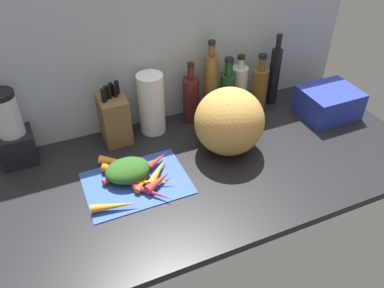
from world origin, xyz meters
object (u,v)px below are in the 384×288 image
at_px(carrot_0, 136,167).
at_px(bottle_3, 239,87).
at_px(cutting_board, 137,183).
at_px(carrot_3, 143,182).
at_px(carrot_1, 157,160).
at_px(carrot_4, 152,182).
at_px(winter_squash, 229,121).
at_px(bottle_5, 274,75).
at_px(carrot_8, 159,181).
at_px(carrot_5, 153,193).
at_px(bottle_1, 210,86).
at_px(bottle_0, 191,99).
at_px(bottle_4, 259,88).
at_px(paper_towel_roll, 151,104).
at_px(knife_block, 114,118).
at_px(carrot_9, 158,171).
at_px(carrot_2, 115,206).
at_px(blender_appliance, 12,133).
at_px(carrot_7, 124,172).
at_px(bottle_2, 227,92).
at_px(carrot_6, 121,173).
at_px(dish_rack, 328,102).
at_px(carrot_10, 121,163).

distance_m(carrot_0, bottle_3, 0.63).
relative_size(cutting_board, carrot_3, 3.70).
distance_m(cutting_board, carrot_1, 0.13).
relative_size(carrot_4, bottle_3, 0.68).
relative_size(winter_squash, bottle_5, 0.81).
distance_m(carrot_3, carrot_8, 0.06).
height_order(carrot_5, bottle_1, bottle_1).
bearing_deg(carrot_8, bottle_0, 51.57).
bearing_deg(bottle_4, paper_towel_roll, 176.94).
bearing_deg(carrot_4, knife_block, 97.23).
height_order(carrot_5, carrot_9, carrot_9).
distance_m(carrot_0, carrot_2, 0.21).
height_order(carrot_1, blender_appliance, blender_appliance).
bearing_deg(carrot_1, carrot_5, -113.99).
bearing_deg(carrot_7, carrot_8, -46.37).
bearing_deg(carrot_2, bottle_2, 31.88).
distance_m(carrot_8, blender_appliance, 0.58).
bearing_deg(bottle_5, winter_squash, -146.22).
bearing_deg(paper_towel_roll, blender_appliance, 178.32).
height_order(carrot_7, bottle_0, bottle_0).
height_order(carrot_6, bottle_4, bottle_4).
distance_m(knife_block, paper_towel_roll, 0.16).
xyz_separation_m(bottle_2, dish_rack, (0.41, -0.19, -0.05)).
xyz_separation_m(bottle_0, bottle_3, (0.24, 0.01, -0.00)).
bearing_deg(paper_towel_roll, cutting_board, -119.08).
bearing_deg(carrot_1, winter_squash, -3.51).
height_order(bottle_0, bottle_4, bottle_0).
distance_m(carrot_2, carrot_6, 0.16).
height_order(carrot_9, bottle_4, bottle_4).
height_order(knife_block, bottle_0, bottle_0).
bearing_deg(carrot_0, winter_squash, -2.50).
relative_size(bottle_3, bottle_4, 0.97).
height_order(carrot_8, knife_block, knife_block).
height_order(carrot_3, carrot_10, carrot_10).
relative_size(carrot_10, bottle_2, 0.64).
bearing_deg(bottle_0, knife_block, 179.87).
bearing_deg(bottle_2, carrot_0, -156.31).
relative_size(carrot_0, carrot_4, 0.78).
bearing_deg(blender_appliance, carrot_0, -31.85).
bearing_deg(carrot_5, carrot_0, 95.72).
distance_m(carrot_2, carrot_9, 0.22).
xyz_separation_m(carrot_0, paper_towel_roll, (0.15, 0.23, 0.11)).
bearing_deg(carrot_6, carrot_8, -39.99).
bearing_deg(bottle_2, carrot_5, -142.10).
bearing_deg(bottle_2, cutting_board, -150.68).
height_order(bottle_1, bottle_2, bottle_1).
bearing_deg(carrot_2, bottle_3, 30.82).
distance_m(carrot_5, carrot_8, 0.06).
height_order(carrot_0, paper_towel_roll, paper_towel_roll).
height_order(carrot_9, bottle_5, bottle_5).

